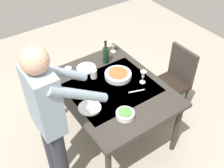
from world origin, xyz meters
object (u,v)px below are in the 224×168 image
dining_table (112,93)px  wine_glass_left (113,45)px  dinner_plate_far (86,68)px  wine_bottle (106,55)px  water_cup_near_left (68,71)px  person_server (50,118)px  serving_bowl_pasta (118,75)px  dinner_plate_near (90,108)px  chair_near (175,78)px  water_cup_near_right (94,74)px  wine_glass_right (143,75)px  side_bowl_salad (125,114)px

dining_table → wine_glass_left: wine_glass_left is taller
dining_table → dinner_plate_far: size_ratio=5.80×
wine_bottle → water_cup_near_left: (0.05, 0.47, -0.07)m
person_server → dinner_plate_far: person_server is taller
dinner_plate_far → person_server: bearing=131.2°
serving_bowl_pasta → dinner_plate_near: (-0.23, 0.51, -0.03)m
chair_near → dinner_plate_near: (-0.04, 1.26, 0.24)m
chair_near → wine_bottle: 0.93m
chair_near → wine_glass_left: bearing=38.6°
dinner_plate_far → wine_bottle: bearing=-96.4°
person_server → water_cup_near_right: bearing=-57.8°
chair_near → wine_glass_left: chair_near is taller
person_server → wine_bottle: 1.16m
person_server → wine_glass_left: 1.41m
chair_near → person_server: 1.75m
wine_glass_right → dinner_plate_far: 0.69m
wine_glass_left → dinner_plate_near: 1.02m
dinner_plate_far → wine_glass_right: bearing=-146.0°
person_server → dinner_plate_far: 0.99m
serving_bowl_pasta → side_bowl_salad: size_ratio=1.67×
side_bowl_salad → wine_bottle: bearing=-21.8°
wine_bottle → dinner_plate_far: (0.03, 0.25, -0.10)m
dinner_plate_near → dinner_plate_far: size_ratio=1.00×
water_cup_near_right → dinner_plate_far: bearing=-5.0°
dining_table → dinner_plate_near: size_ratio=5.80×
person_server → dinner_plate_near: (0.07, -0.43, -0.19)m
wine_bottle → serving_bowl_pasta: (-0.31, 0.04, -0.08)m
dining_table → dinner_plate_far: (0.44, 0.06, 0.08)m
water_cup_near_right → side_bowl_salad: 0.67m
chair_near → person_server: (-0.11, 1.69, 0.43)m
wine_glass_left → dining_table: bearing=144.0°
dinner_plate_near → chair_near: bearing=-88.0°
chair_near → water_cup_near_right: bearing=71.1°
dinner_plate_near → dinner_plate_far: 0.64m
water_cup_near_left → dinner_plate_far: 0.22m
person_server → side_bowl_salad: (-0.22, -0.65, -0.16)m
wine_bottle → water_cup_near_right: wine_bottle is taller
chair_near → person_server: size_ratio=0.54×
chair_near → dinner_plate_far: (0.53, 0.96, 0.24)m
water_cup_near_left → serving_bowl_pasta: (-0.36, -0.43, -0.01)m
wine_glass_right → chair_near: bearing=-86.2°
chair_near → water_cup_near_right: size_ratio=8.68×
water_cup_near_right → dinner_plate_near: (-0.38, 0.28, -0.05)m
wine_glass_left → water_cup_near_left: size_ratio=1.73×
water_cup_near_right → serving_bowl_pasta: 0.27m
person_server → dinner_plate_near: person_server is taller
wine_glass_right → dinner_plate_near: 0.69m
side_bowl_salad → water_cup_near_left: bearing=8.9°
water_cup_near_left → water_cup_near_right: bearing=-136.9°
dinner_plate_far → dining_table: bearing=-172.8°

